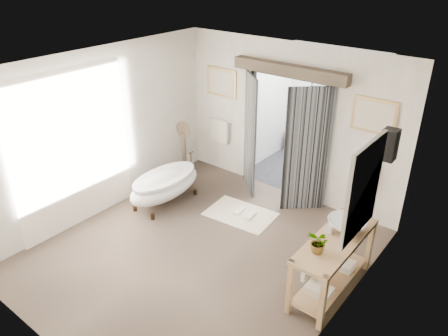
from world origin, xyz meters
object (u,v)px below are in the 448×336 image
(rug, at_px, (241,214))
(clawfoot_tub, at_px, (165,185))
(basin, at_px, (347,225))
(vanity, at_px, (331,260))

(rug, bearing_deg, clawfoot_tub, -158.54)
(basin, bearing_deg, rug, 158.50)
(vanity, bearing_deg, clawfoot_tub, 175.89)
(clawfoot_tub, distance_m, vanity, 3.47)
(rug, bearing_deg, vanity, -20.45)
(clawfoot_tub, distance_m, rug, 1.51)
(rug, bearing_deg, basin, -13.33)
(clawfoot_tub, height_order, basin, basin)
(vanity, bearing_deg, basin, 81.06)
(vanity, height_order, basin, basin)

